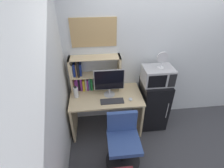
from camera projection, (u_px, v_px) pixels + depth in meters
wall_back at (179, 54)px, 3.03m from camera, size 6.40×0.04×2.60m
wall_left at (40, 139)px, 1.49m from camera, size 0.04×4.40×2.60m
desk at (106, 106)px, 3.03m from camera, size 1.22×0.68×0.77m
hutch_bookshelf at (88, 75)px, 2.90m from camera, size 0.85×0.23×0.62m
monitor at (109, 81)px, 2.77m from camera, size 0.50×0.19×0.48m
keyboard at (112, 101)px, 2.75m from camera, size 0.38×0.13×0.02m
computer_mouse at (130, 99)px, 2.78m from camera, size 0.06×0.08×0.04m
water_bottle at (76, 92)px, 2.81m from camera, size 0.08×0.08×0.21m
mini_fridge at (153, 104)px, 3.18m from camera, size 0.47×0.53×0.93m
microwave at (158, 76)px, 2.85m from camera, size 0.50×0.37×0.29m
desk_fan at (162, 59)px, 2.68m from camera, size 0.18×0.11×0.28m
desk_chair at (123, 143)px, 2.55m from camera, size 0.54×0.54×0.86m
wall_corkboard at (94, 33)px, 2.62m from camera, size 0.71×0.02×0.45m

